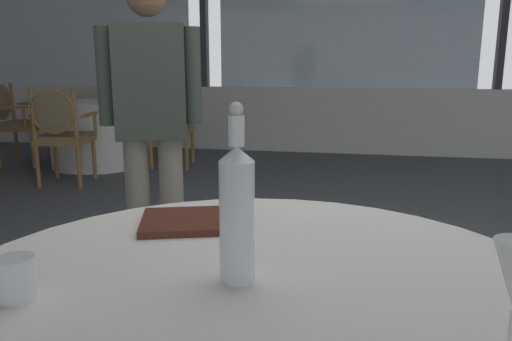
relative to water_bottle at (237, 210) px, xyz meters
The scene contains 11 objects.
ground_plane 1.60m from the water_bottle, 86.11° to the left, with size 15.20×15.20×0.00m, color #4C5156.
window_wall_far 5.70m from the water_bottle, 89.09° to the left, with size 11.69×0.14×2.89m.
water_bottle is the anchor object (origin of this frame).
water_tumbler 0.44m from the water_bottle, 158.28° to the right, with size 0.08×0.08×0.08m, color white.
menu_book 0.41m from the water_bottle, 120.71° to the left, with size 0.29×0.22×0.02m, color #512319.
background_table_0 5.10m from the water_bottle, 121.62° to the left, with size 1.06×1.06×0.74m.
dining_chair_0_0 5.96m from the water_bottle, 118.01° to the left, with size 0.58×0.53×0.92m.
dining_chair_0_1 5.53m from the water_bottle, 130.76° to the left, with size 0.53×0.58×0.94m.
dining_chair_0_2 4.22m from the water_bottle, 126.78° to the left, with size 0.58×0.53×0.94m.
dining_chair_0_3 4.78m from the water_bottle, 110.97° to the left, with size 0.53×0.58×0.95m.
diner_person_0 1.74m from the water_bottle, 118.04° to the left, with size 0.50×0.31×1.60m.
Camera 1 is at (0.13, -2.27, 1.18)m, focal length 35.10 mm.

